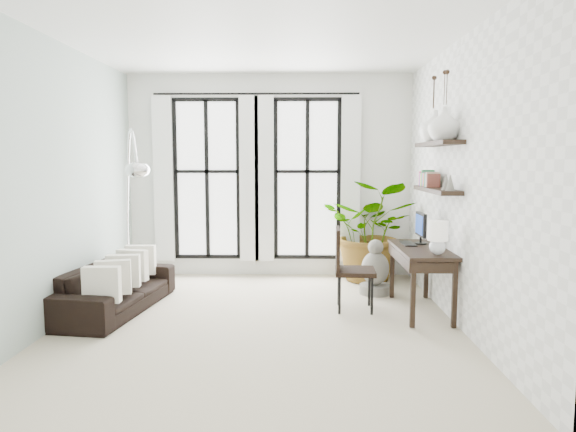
{
  "coord_description": "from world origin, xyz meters",
  "views": [
    {
      "loc": [
        0.45,
        -5.71,
        1.86
      ],
      "look_at": [
        0.33,
        0.3,
        1.2
      ],
      "focal_mm": 32.0,
      "sensor_mm": 36.0,
      "label": 1
    }
  ],
  "objects_px": {
    "sofa": "(116,288)",
    "desk": "(422,253)",
    "arc_lamp": "(131,170)",
    "buddha": "(375,271)",
    "desk_chair": "(348,263)",
    "plant": "(372,231)"
  },
  "relations": [
    {
      "from": "sofa",
      "to": "desk",
      "type": "distance_m",
      "value": 3.77
    },
    {
      "from": "desk",
      "to": "arc_lamp",
      "type": "height_order",
      "value": "arc_lamp"
    },
    {
      "from": "desk",
      "to": "arc_lamp",
      "type": "bearing_deg",
      "value": 172.87
    },
    {
      "from": "buddha",
      "to": "arc_lamp",
      "type": "bearing_deg",
      "value": -172.21
    },
    {
      "from": "desk",
      "to": "buddha",
      "type": "distance_m",
      "value": 1.07
    },
    {
      "from": "desk",
      "to": "arc_lamp",
      "type": "xyz_separation_m",
      "value": [
        -3.64,
        0.46,
        0.99
      ]
    },
    {
      "from": "desk_chair",
      "to": "desk",
      "type": "bearing_deg",
      "value": -4.95
    },
    {
      "from": "desk",
      "to": "sofa",
      "type": "bearing_deg",
      "value": 179.41
    },
    {
      "from": "desk_chair",
      "to": "arc_lamp",
      "type": "xyz_separation_m",
      "value": [
        -2.76,
        0.33,
        1.14
      ]
    },
    {
      "from": "desk_chair",
      "to": "arc_lamp",
      "type": "relative_size",
      "value": 0.46
    },
    {
      "from": "sofa",
      "to": "arc_lamp",
      "type": "xyz_separation_m",
      "value": [
        0.1,
        0.42,
        1.44
      ]
    },
    {
      "from": "buddha",
      "to": "plant",
      "type": "bearing_deg",
      "value": 85.17
    },
    {
      "from": "sofa",
      "to": "desk",
      "type": "xyz_separation_m",
      "value": [
        3.75,
        -0.04,
        0.45
      ]
    },
    {
      "from": "sofa",
      "to": "buddha",
      "type": "bearing_deg",
      "value": -67.64
    },
    {
      "from": "desk",
      "to": "buddha",
      "type": "relative_size",
      "value": 1.77
    },
    {
      "from": "plant",
      "to": "buddha",
      "type": "bearing_deg",
      "value": -94.83
    },
    {
      "from": "plant",
      "to": "desk_chair",
      "type": "xyz_separation_m",
      "value": [
        -0.53,
        -1.57,
        -0.19
      ]
    },
    {
      "from": "arc_lamp",
      "to": "plant",
      "type": "bearing_deg",
      "value": 20.65
    },
    {
      "from": "plant",
      "to": "arc_lamp",
      "type": "bearing_deg",
      "value": -159.35
    },
    {
      "from": "plant",
      "to": "desk_chair",
      "type": "distance_m",
      "value": 1.67
    },
    {
      "from": "sofa",
      "to": "arc_lamp",
      "type": "distance_m",
      "value": 1.5
    },
    {
      "from": "plant",
      "to": "desk_chair",
      "type": "height_order",
      "value": "plant"
    }
  ]
}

